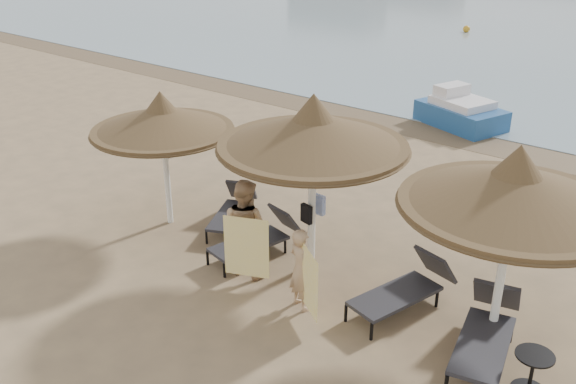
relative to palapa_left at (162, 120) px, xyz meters
name	(u,v)px	position (x,y,z in m)	size (l,w,h in m)	color
ground	(269,291)	(3.29, -0.74, -2.25)	(160.00, 160.00, 0.00)	#927651
wet_sand_strip	(484,143)	(3.29, 8.66, -2.25)	(200.00, 1.60, 0.01)	brown
palapa_left	(162,120)	(0.00, 0.00, 0.00)	(2.85, 2.85, 2.82)	white
palapa_center	(313,132)	(3.39, 0.37, 0.37)	(3.32, 3.32, 3.29)	white
palapa_right	(515,189)	(6.85, 0.32, 0.29)	(3.22, 3.22, 3.19)	white
lounger_far_left	(234,208)	(1.10, 0.77, -1.90)	(1.27, 1.84, 0.79)	black
lounger_near_left	(260,236)	(2.34, 0.15, -1.88)	(1.01, 1.94, 0.83)	black
lounger_near_right	(407,287)	(5.39, 0.30, -1.85)	(1.14, 2.07, 0.88)	black
lounger_far_right	(487,330)	(6.89, -0.04, -1.83)	(1.12, 2.18, 0.93)	black
side_table	(531,375)	(7.70, -0.46, -1.95)	(0.53, 0.53, 0.63)	black
person_left	(244,220)	(2.56, -0.50, -1.20)	(0.97, 0.63, 2.11)	tan
person_right	(301,263)	(4.01, -0.77, -1.41)	(0.77, 0.50, 1.68)	tan
towel_left	(246,247)	(2.91, -0.85, -1.47)	(0.75, 0.33, 1.12)	yellow
towel_right	(309,282)	(4.36, -1.02, -1.51)	(0.65, 0.45, 1.08)	yellow
bag_patterned	(318,204)	(3.39, 0.55, -1.04)	(0.30, 0.12, 0.37)	silver
bag_dark	(306,214)	(3.39, 0.21, -1.10)	(0.25, 0.13, 0.34)	black
pedal_boat	(460,112)	(2.06, 9.69, -1.82)	(2.85, 2.23, 1.17)	#20508C
buoy_left	(466,29)	(-4.01, 23.90, -2.07)	(0.36, 0.36, 0.36)	orange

